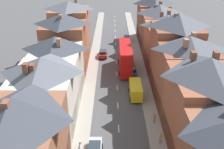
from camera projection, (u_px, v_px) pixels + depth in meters
pavement_left at (92, 69)px, 55.32m from camera, size 2.20×104.00×0.14m
pavement_right at (140, 69)px, 55.34m from camera, size 2.20×104.00×0.14m
centre_line_dashes at (116, 73)px, 53.56m from camera, size 0.14×97.80×0.01m
terrace_row_left at (41, 96)px, 34.32m from camera, size 8.00×61.91×13.77m
terrace_row_right at (181, 68)px, 42.00m from camera, size 8.00×73.63×13.51m
double_decker_bus_lead at (125, 57)px, 54.03m from camera, size 2.74×10.80×5.30m
car_near_blue at (132, 71)px, 52.63m from camera, size 1.90×3.87×1.65m
car_near_silver at (126, 39)px, 71.09m from camera, size 1.90×4.49×1.63m
car_mid_black at (102, 53)px, 61.26m from camera, size 1.90×4.20×1.63m
delivery_van at (135, 90)px, 44.82m from camera, size 2.20×5.20×2.41m
pedestrian_mid_right at (160, 137)px, 34.13m from camera, size 0.36×0.22×1.61m
pedestrian_far_left at (154, 118)px, 38.02m from camera, size 0.36×0.22×1.61m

